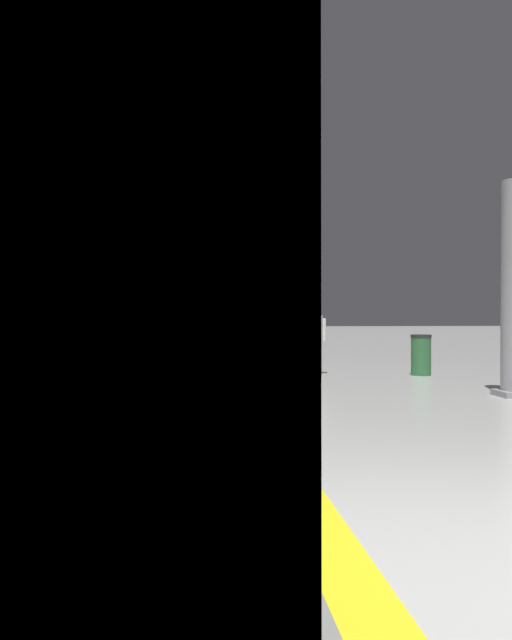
{
  "coord_description": "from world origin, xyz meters",
  "views": [
    {
      "loc": [
        -1.78,
        -3.32,
        1.39
      ],
      "look_at": [
        -1.03,
        4.51,
        1.3
      ],
      "focal_mm": 34.2,
      "sensor_mm": 36.0,
      "label": 1
    }
  ],
  "objects_px": {
    "duffel_bag_near": "(303,368)",
    "passenger_mid": "(302,323)",
    "high_speed_train": "(118,251)",
    "passenger_near": "(315,333)",
    "waste_bin": "(421,355)",
    "suitcase_mid": "(312,343)",
    "passenger_far": "(261,327)",
    "duffel_bag_far": "(253,348)"
  },
  "relations": [
    {
      "from": "duffel_bag_near",
      "to": "passenger_mid",
      "type": "bearing_deg",
      "value": 80.38
    },
    {
      "from": "high_speed_train",
      "to": "passenger_near",
      "type": "relative_size",
      "value": 17.34
    },
    {
      "from": "passenger_near",
      "to": "waste_bin",
      "type": "bearing_deg",
      "value": -11.46
    },
    {
      "from": "suitcase_mid",
      "to": "passenger_near",
      "type": "bearing_deg",
      "value": -100.18
    },
    {
      "from": "waste_bin",
      "to": "suitcase_mid",
      "type": "bearing_deg",
      "value": 97.48
    },
    {
      "from": "high_speed_train",
      "to": "passenger_far",
      "type": "bearing_deg",
      "value": 70.86
    },
    {
      "from": "suitcase_mid",
      "to": "waste_bin",
      "type": "distance_m",
      "value": 7.79
    },
    {
      "from": "passenger_near",
      "to": "waste_bin",
      "type": "distance_m",
      "value": 2.41
    },
    {
      "from": "duffel_bag_near",
      "to": "suitcase_mid",
      "type": "bearing_deg",
      "value": 77.81
    },
    {
      "from": "suitcase_mid",
      "to": "duffel_bag_far",
      "type": "relative_size",
      "value": 2.33
    },
    {
      "from": "passenger_mid",
      "to": "duffel_bag_far",
      "type": "bearing_deg",
      "value": 169.53
    },
    {
      "from": "passenger_mid",
      "to": "passenger_far",
      "type": "relative_size",
      "value": 1.12
    },
    {
      "from": "duffel_bag_far",
      "to": "waste_bin",
      "type": "xyz_separation_m",
      "value": [
        3.05,
        -8.22,
        0.3
      ]
    },
    {
      "from": "passenger_near",
      "to": "suitcase_mid",
      "type": "distance_m",
      "value": 7.39
    },
    {
      "from": "passenger_far",
      "to": "duffel_bag_far",
      "type": "distance_m",
      "value": 0.84
    },
    {
      "from": "waste_bin",
      "to": "high_speed_train",
      "type": "bearing_deg",
      "value": -161.46
    },
    {
      "from": "passenger_far",
      "to": "duffel_bag_far",
      "type": "height_order",
      "value": "passenger_far"
    },
    {
      "from": "passenger_mid",
      "to": "passenger_far",
      "type": "distance_m",
      "value": 1.5
    },
    {
      "from": "passenger_far",
      "to": "duffel_bag_far",
      "type": "xyz_separation_m",
      "value": [
        -0.32,
        -0.19,
        -0.76
      ]
    },
    {
      "from": "passenger_mid",
      "to": "passenger_far",
      "type": "xyz_separation_m",
      "value": [
        -1.4,
        0.51,
        -0.13
      ]
    },
    {
      "from": "passenger_near",
      "to": "duffel_bag_near",
      "type": "height_order",
      "value": "passenger_near"
    },
    {
      "from": "passenger_near",
      "to": "high_speed_train",
      "type": "bearing_deg",
      "value": -147.35
    },
    {
      "from": "high_speed_train",
      "to": "waste_bin",
      "type": "distance_m",
      "value": 7.05
    },
    {
      "from": "duffel_bag_far",
      "to": "waste_bin",
      "type": "height_order",
      "value": "waste_bin"
    },
    {
      "from": "duffel_bag_far",
      "to": "waste_bin",
      "type": "bearing_deg",
      "value": -69.61
    },
    {
      "from": "high_speed_train",
      "to": "passenger_far",
      "type": "xyz_separation_m",
      "value": [
        3.66,
        10.55,
        -1.59
      ]
    },
    {
      "from": "passenger_near",
      "to": "duffel_bag_far",
      "type": "bearing_deg",
      "value": 95.45
    },
    {
      "from": "passenger_near",
      "to": "suitcase_mid",
      "type": "relative_size",
      "value": 1.54
    },
    {
      "from": "duffel_bag_near",
      "to": "duffel_bag_far",
      "type": "distance_m",
      "value": 7.98
    },
    {
      "from": "suitcase_mid",
      "to": "passenger_far",
      "type": "xyz_separation_m",
      "value": [
        -1.72,
        0.69,
        0.56
      ]
    },
    {
      "from": "passenger_near",
      "to": "waste_bin",
      "type": "xyz_separation_m",
      "value": [
        2.31,
        -0.47,
        -0.48
      ]
    },
    {
      "from": "high_speed_train",
      "to": "waste_bin",
      "type": "height_order",
      "value": "high_speed_train"
    },
    {
      "from": "high_speed_train",
      "to": "duffel_bag_far",
      "type": "relative_size",
      "value": 62.27
    },
    {
      "from": "duffel_bag_far",
      "to": "duffel_bag_near",
      "type": "bearing_deg",
      "value": -86.95
    },
    {
      "from": "duffel_bag_near",
      "to": "passenger_far",
      "type": "height_order",
      "value": "passenger_far"
    },
    {
      "from": "suitcase_mid",
      "to": "high_speed_train",
      "type": "bearing_deg",
      "value": -118.62
    },
    {
      "from": "duffel_bag_near",
      "to": "duffel_bag_far",
      "type": "xyz_separation_m",
      "value": [
        -0.43,
        7.97,
        0.0
      ]
    },
    {
      "from": "high_speed_train",
      "to": "passenger_far",
      "type": "distance_m",
      "value": 11.28
    },
    {
      "from": "passenger_mid",
      "to": "duffel_bag_far",
      "type": "relative_size",
      "value": 3.98
    },
    {
      "from": "high_speed_train",
      "to": "passenger_mid",
      "type": "distance_m",
      "value": 11.34
    },
    {
      "from": "duffel_bag_near",
      "to": "duffel_bag_far",
      "type": "bearing_deg",
      "value": 93.05
    },
    {
      "from": "waste_bin",
      "to": "passenger_mid",
      "type": "bearing_deg",
      "value": 99.57
    }
  ]
}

